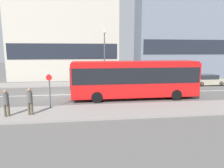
{
  "coord_description": "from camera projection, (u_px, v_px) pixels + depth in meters",
  "views": [
    {
      "loc": [
        3.23,
        -20.04,
        4.34
      ],
      "look_at": [
        5.58,
        -2.08,
        1.34
      ],
      "focal_mm": 32.0,
      "sensor_mm": 36.0,
      "label": 1
    }
  ],
  "objects": [
    {
      "name": "street_lamp",
      "position": [
        104.0,
        52.0,
        25.06
      ],
      "size": [
        0.36,
        0.36,
        6.7
      ],
      "color": "#4C4C51",
      "rests_on": "sidewalk_far"
    },
    {
      "name": "parked_car_0",
      "position": [
        170.0,
        81.0,
        25.0
      ],
      "size": [
        4.7,
        1.73,
        1.35
      ],
      "color": "silver",
      "rests_on": "ground_plane"
    },
    {
      "name": "city_bus",
      "position": [
        135.0,
        77.0,
        18.22
      ],
      "size": [
        11.42,
        2.64,
        3.43
      ],
      "rotation": [
        0.0,
        0.0,
        -0.08
      ],
      "color": "red",
      "rests_on": "ground_plane"
    },
    {
      "name": "apartment_block_right_tower",
      "position": [
        191.0,
        22.0,
        32.56
      ],
      "size": [
        18.02,
        4.62,
        18.07
      ],
      "color": "slate",
      "rests_on": "ground_plane"
    },
    {
      "name": "apartment_block_left_tower",
      "position": [
        64.0,
        28.0,
        29.92
      ],
      "size": [
        16.09,
        4.15,
        15.63
      ],
      "color": "#B7B2A3",
      "rests_on": "ground_plane"
    },
    {
      "name": "pedestrian_down_pavement",
      "position": [
        30.0,
        100.0,
        13.2
      ],
      "size": [
        0.35,
        0.34,
        1.81
      ],
      "rotation": [
        0.0,
        0.0,
        -0.09
      ],
      "color": "#4C4233",
      "rests_on": "sidewalk_near"
    },
    {
      "name": "ground_plane",
      "position": [
        54.0,
        95.0,
        19.9
      ],
      "size": [
        120.0,
        120.0,
        0.0
      ],
      "primitive_type": "plane",
      "color": "#595654"
    },
    {
      "name": "pedestrian_near_stop",
      "position": [
        6.0,
        101.0,
        12.86
      ],
      "size": [
        0.34,
        0.34,
        1.77
      ],
      "rotation": [
        0.0,
        0.0,
        0.35
      ],
      "color": "#4C4233",
      "rests_on": "sidewalk_near"
    },
    {
      "name": "bus_stop_sign",
      "position": [
        50.0,
        88.0,
        14.84
      ],
      "size": [
        0.44,
        0.12,
        2.55
      ],
      "color": "#4C4C51",
      "rests_on": "sidewalk_near"
    },
    {
      "name": "lane_centerline",
      "position": [
        54.0,
        95.0,
        19.9
      ],
      "size": [
        41.8,
        0.16,
        0.01
      ],
      "color": "silver",
      "rests_on": "ground_plane"
    },
    {
      "name": "sidewalk_far",
      "position": [
        61.0,
        84.0,
        26.01
      ],
      "size": [
        44.0,
        3.5,
        0.13
      ],
      "color": "gray",
      "rests_on": "ground_plane"
    },
    {
      "name": "parked_car_1",
      "position": [
        207.0,
        80.0,
        25.64
      ],
      "size": [
        4.27,
        1.88,
        1.37
      ],
      "color": "#A39E84",
      "rests_on": "ground_plane"
    },
    {
      "name": "sidewalk_near",
      "position": [
        40.0,
        114.0,
        13.78
      ],
      "size": [
        44.0,
        3.5,
        0.13
      ],
      "color": "gray",
      "rests_on": "ground_plane"
    }
  ]
}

